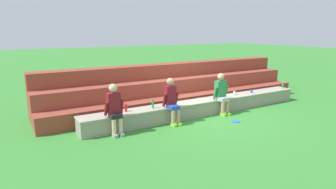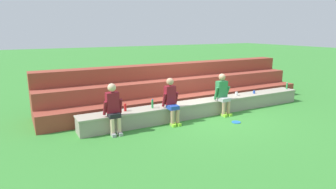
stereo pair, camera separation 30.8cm
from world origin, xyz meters
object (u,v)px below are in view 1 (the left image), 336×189
(plastic_cup_left_end, at_px, (234,93))
(plastic_cup_middle, at_px, (251,91))
(water_bottle_near_right, at_px, (283,85))
(frisbee, at_px, (236,121))
(water_bottle_mid_right, at_px, (126,108))
(person_left_of_center, at_px, (172,100))
(water_bottle_near_left, at_px, (153,104))
(person_center, at_px, (222,93))
(person_far_left, at_px, (115,108))

(plastic_cup_left_end, bearing_deg, plastic_cup_middle, -4.58)
(water_bottle_near_right, relative_size, plastic_cup_middle, 2.48)
(plastic_cup_middle, xyz_separation_m, frisbee, (-1.86, -1.16, -0.52))
(plastic_cup_middle, bearing_deg, water_bottle_mid_right, 179.29)
(person_left_of_center, relative_size, frisbee, 5.06)
(frisbee, bearing_deg, plastic_cup_middle, 32.02)
(water_bottle_near_left, relative_size, frisbee, 1.00)
(person_center, xyz_separation_m, water_bottle_near_right, (3.40, 0.25, -0.12))
(person_left_of_center, height_order, person_center, person_left_of_center)
(water_bottle_mid_right, height_order, plastic_cup_middle, water_bottle_mid_right)
(water_bottle_near_right, xyz_separation_m, plastic_cup_left_end, (-2.50, 0.09, -0.07))
(water_bottle_mid_right, bearing_deg, person_far_left, -142.40)
(water_bottle_near_left, relative_size, plastic_cup_left_end, 2.13)
(plastic_cup_middle, bearing_deg, person_far_left, -176.90)
(person_left_of_center, relative_size, plastic_cup_middle, 12.37)
(person_far_left, height_order, plastic_cup_left_end, person_far_left)
(person_left_of_center, distance_m, frisbee, 2.10)
(water_bottle_mid_right, height_order, plastic_cup_left_end, water_bottle_mid_right)
(person_far_left, xyz_separation_m, water_bottle_near_left, (1.28, 0.28, -0.13))
(person_left_of_center, xyz_separation_m, water_bottle_near_left, (-0.49, 0.27, -0.11))
(water_bottle_mid_right, xyz_separation_m, plastic_cup_left_end, (4.16, 0.00, -0.04))
(person_center, height_order, water_bottle_near_right, person_center)
(person_far_left, distance_m, plastic_cup_middle, 5.42)
(person_left_of_center, height_order, water_bottle_mid_right, person_left_of_center)
(person_far_left, distance_m, person_center, 3.72)
(water_bottle_near_left, distance_m, plastic_cup_middle, 4.12)
(water_bottle_mid_right, distance_m, frisbee, 3.37)
(plastic_cup_left_end, xyz_separation_m, frisbee, (-1.07, -1.22, -0.53))
(water_bottle_mid_right, height_order, water_bottle_near_left, water_bottle_near_left)
(water_bottle_near_left, distance_m, frisbee, 2.61)
(water_bottle_near_right, bearing_deg, person_center, -175.82)
(person_center, bearing_deg, water_bottle_mid_right, 174.17)
(person_far_left, xyz_separation_m, person_left_of_center, (1.77, 0.00, -0.01))
(person_far_left, bearing_deg, water_bottle_near_left, 12.12)
(person_far_left, xyz_separation_m, person_center, (3.72, 0.02, -0.00))
(person_center, relative_size, plastic_cup_middle, 12.27)
(water_bottle_mid_right, xyz_separation_m, frisbee, (3.09, -1.22, -0.57))
(person_center, xyz_separation_m, frisbee, (-0.17, -0.89, -0.72))
(person_left_of_center, distance_m, water_bottle_near_left, 0.57)
(water_bottle_near_right, xyz_separation_m, water_bottle_near_left, (-5.84, 0.01, -0.00))
(person_left_of_center, bearing_deg, water_bottle_mid_right, 165.03)
(person_center, height_order, water_bottle_mid_right, person_center)
(person_far_left, distance_m, plastic_cup_left_end, 4.63)
(plastic_cup_middle, height_order, frisbee, plastic_cup_middle)
(person_center, xyz_separation_m, plastic_cup_middle, (1.68, 0.27, -0.20))
(plastic_cup_middle, bearing_deg, plastic_cup_left_end, 175.42)
(person_left_of_center, height_order, frisbee, person_left_of_center)
(person_far_left, relative_size, water_bottle_near_left, 5.06)
(person_center, height_order, frisbee, person_center)
(person_far_left, relative_size, water_bottle_near_right, 4.99)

